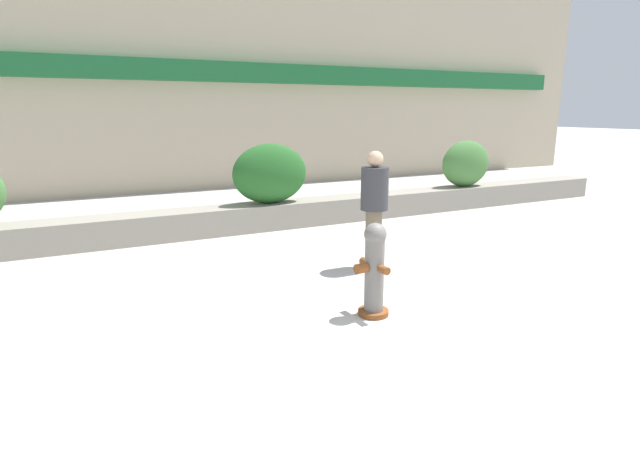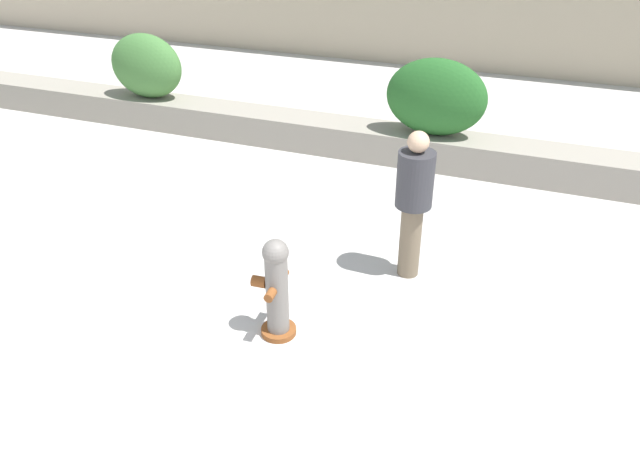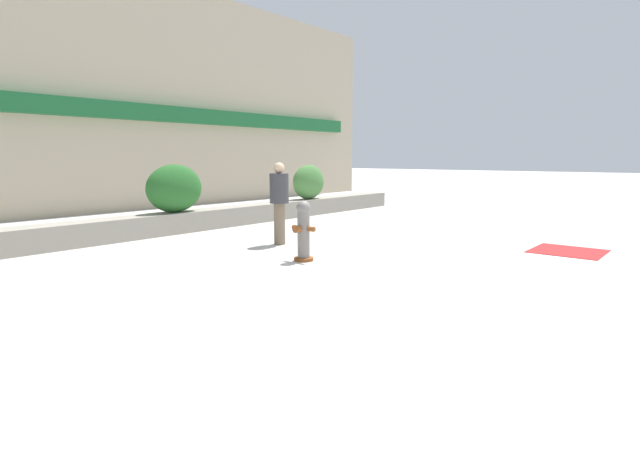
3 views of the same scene
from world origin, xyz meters
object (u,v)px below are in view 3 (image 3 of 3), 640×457
(fire_hydrant, at_px, (303,230))
(hedge_bush_2, at_px, (309,182))
(pedestrian, at_px, (279,198))
(hedge_bush_1, at_px, (175,188))

(fire_hydrant, bearing_deg, hedge_bush_2, 39.91)
(hedge_bush_2, bearing_deg, pedestrian, -145.71)
(hedge_bush_2, bearing_deg, fire_hydrant, -140.09)
(hedge_bush_2, relative_size, fire_hydrant, 1.24)
(fire_hydrant, relative_size, pedestrian, 0.62)
(hedge_bush_2, distance_m, fire_hydrant, 7.25)
(hedge_bush_1, distance_m, hedge_bush_2, 5.00)
(hedge_bush_1, xyz_separation_m, pedestrian, (0.41, -3.13, -0.10))
(hedge_bush_2, height_order, fire_hydrant, hedge_bush_2)
(hedge_bush_1, height_order, hedge_bush_2, hedge_bush_1)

